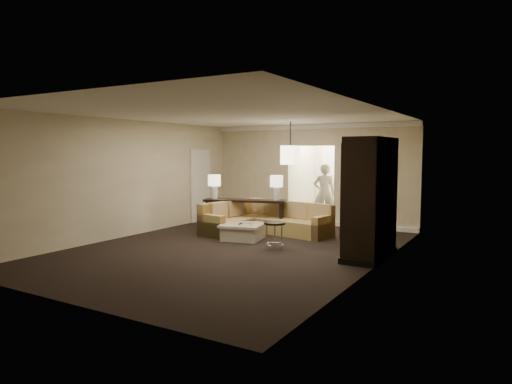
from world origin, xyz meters
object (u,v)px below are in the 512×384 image
Objects in this scene: sectional_sofa at (264,221)px; drink_table at (274,230)px; armoire at (370,201)px; coffee_table at (243,231)px; console_table at (245,212)px; person at (324,190)px.

sectional_sofa is 1.91m from drink_table.
sectional_sofa is 3.40m from armoire.
armoire is (3.06, -0.32, 0.91)m from coffee_table.
console_table is at bearing 160.07° from armoire.
coffee_table is 3.45m from person.
person is (1.24, 2.30, 0.46)m from console_table.
person is (-2.39, 3.62, -0.16)m from armoire.
coffee_table is at bearing 174.11° from armoire.
armoire is at bearing 99.62° from person.
armoire is (3.63, -1.32, 0.62)m from console_table.
coffee_table is 1.19m from console_table.
sectional_sofa is 0.60m from console_table.
sectional_sofa is 0.98m from coffee_table.
drink_table is 3.94m from person.
armoire reaches higher than console_table.
person is at bearing 123.48° from armoire.
coffee_table is at bearing -78.79° from console_table.
armoire is 1.22× the size of person.
person is at bearing 96.86° from drink_table.
console_table reaches higher than coffee_table.
coffee_table is 1.91× the size of drink_table.
coffee_table is 1.29m from drink_table.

